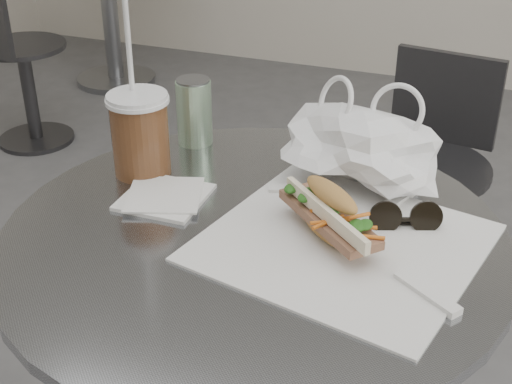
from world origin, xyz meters
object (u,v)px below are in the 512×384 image
(cafe_table, at_px, (254,370))
(chair_far, at_px, (420,201))
(sunglasses, at_px, (405,219))
(drink_can, at_px, (194,111))
(bg_chair, at_px, (19,77))
(banh_mi, at_px, (330,214))
(iced_coffee, at_px, (140,133))

(cafe_table, relative_size, chair_far, 1.08)
(sunglasses, bearing_deg, drink_can, 137.63)
(cafe_table, xyz_separation_m, bg_chair, (-1.56, 1.41, -0.16))
(bg_chair, xyz_separation_m, banh_mi, (1.67, -1.39, 0.48))
(iced_coffee, bearing_deg, drink_can, 76.57)
(cafe_table, xyz_separation_m, iced_coffee, (-0.25, 0.11, 0.35))
(sunglasses, height_order, drink_can, drink_can)
(chair_far, height_order, sunglasses, sunglasses)
(cafe_table, xyz_separation_m, sunglasses, (0.21, 0.09, 0.29))
(bg_chair, height_order, banh_mi, banh_mi)
(chair_far, relative_size, iced_coffee, 2.31)
(iced_coffee, bearing_deg, chair_far, 64.68)
(cafe_table, relative_size, drink_can, 6.14)
(chair_far, distance_m, drink_can, 0.91)
(chair_far, bearing_deg, iced_coffee, 73.52)
(bg_chair, height_order, drink_can, drink_can)
(banh_mi, xyz_separation_m, sunglasses, (0.10, 0.06, -0.02))
(chair_far, height_order, drink_can, drink_can)
(chair_far, xyz_separation_m, banh_mi, (-0.03, -0.91, 0.46))
(bg_chair, distance_m, banh_mi, 2.22)
(cafe_table, distance_m, iced_coffee, 0.44)
(chair_far, distance_m, iced_coffee, 1.03)
(banh_mi, bearing_deg, iced_coffee, -152.42)
(sunglasses, bearing_deg, banh_mi, -168.79)
(banh_mi, bearing_deg, bg_chair, -177.93)
(bg_chair, relative_size, drink_can, 5.42)
(drink_can, bearing_deg, iced_coffee, -103.43)
(banh_mi, relative_size, sunglasses, 2.17)
(cafe_table, relative_size, sunglasses, 7.04)
(iced_coffee, bearing_deg, bg_chair, 135.36)
(iced_coffee, distance_m, drink_can, 0.15)
(sunglasses, relative_size, drink_can, 0.87)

